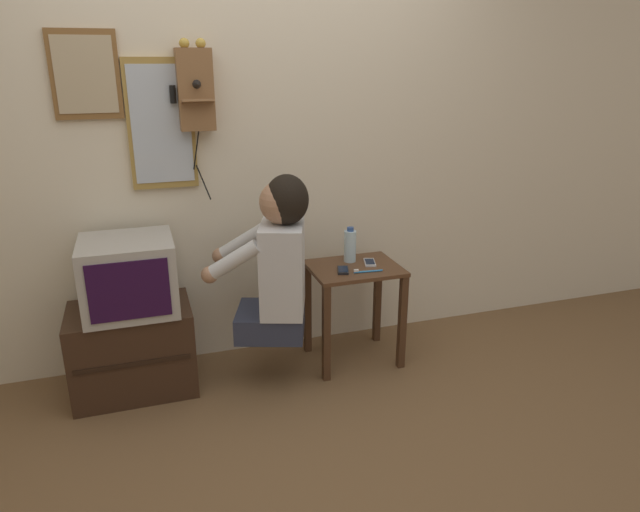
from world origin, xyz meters
The scene contains 13 objects.
ground_plane centered at (0.00, 0.00, 0.00)m, with size 14.00×14.00×0.00m, color brown.
wall_back centered at (0.00, 1.18, 1.27)m, with size 6.80×0.05×2.55m.
side_table centered at (0.50, 0.82, 0.45)m, with size 0.51×0.41×0.59m.
person centered at (0.02, 0.73, 0.72)m, with size 0.60×0.50×0.88m.
tv_stand centered at (-0.75, 0.89, 0.24)m, with size 0.63×0.43×0.47m.
television centered at (-0.73, 0.87, 0.66)m, with size 0.46×0.44×0.38m.
wall_phone_antique centered at (-0.30, 1.10, 1.57)m, with size 0.22×0.18×0.83m.
framed_picture centered at (-0.83, 1.14, 1.64)m, with size 0.33×0.03×0.43m.
wall_mirror centered at (-0.49, 1.14, 1.39)m, with size 0.34×0.03×0.67m.
cell_phone_held centered at (0.41, 0.77, 0.60)m, with size 0.10×0.14×0.01m.
cell_phone_spare centered at (0.60, 0.84, 0.60)m, with size 0.09×0.14×0.01m.
water_bottle centered at (0.50, 0.91, 0.69)m, with size 0.07×0.07×0.21m.
toothbrush centered at (0.52, 0.71, 0.60)m, with size 0.17×0.03×0.02m.
Camera 1 is at (-0.64, -2.02, 1.71)m, focal length 32.00 mm.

